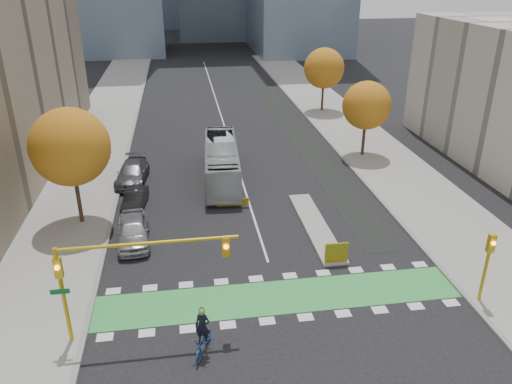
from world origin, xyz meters
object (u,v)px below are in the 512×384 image
object	(u,v)px
tree_west	(70,147)
parked_car_a	(133,230)
tree_east_near	(367,106)
parked_car_c	(132,173)
parked_car_b	(135,199)
hazard_board	(336,253)
tree_east_far	(324,68)
bus	(221,162)
cyclist	(203,338)
traffic_signal_east	(488,258)
traffic_signal_west	(118,266)

from	to	relation	value
tree_west	parked_car_a	size ratio (longest dim) A/B	1.64
tree_east_near	parked_car_a	bearing A→B (deg)	-146.74
parked_car_a	parked_car_c	world-z (taller)	parked_car_a
parked_car_b	parked_car_c	world-z (taller)	parked_car_c
hazard_board	tree_east_near	bearing A→B (deg)	65.80
tree_west	parked_car_c	distance (m)	8.94
tree_west	tree_east_near	bearing A→B (deg)	22.62
tree_east_far	bus	distance (m)	24.50
cyclist	parked_car_a	world-z (taller)	cyclist
tree_east_near	parked_car_c	world-z (taller)	tree_east_near
traffic_signal_east	parked_car_a	size ratio (longest dim) A/B	0.82
bus	parked_car_c	bearing A→B (deg)	178.65
cyclist	parked_car_b	size ratio (longest dim) A/B	0.61
traffic_signal_west	parked_car_a	bearing A→B (deg)	91.75
hazard_board	tree_east_far	world-z (taller)	tree_east_far
hazard_board	traffic_signal_east	xyz separation A→B (m)	(6.50, -4.71, 1.93)
parked_car_b	parked_car_c	xyz separation A→B (m)	(-0.53, 5.00, 0.16)
tree_east_near	traffic_signal_east	distance (m)	22.66
tree_east_far	bus	world-z (taller)	tree_east_far
traffic_signal_west	cyclist	world-z (taller)	traffic_signal_west
tree_east_far	parked_car_c	size ratio (longest dim) A/B	1.36
cyclist	parked_car_b	distance (m)	16.59
tree_east_near	cyclist	bearing A→B (deg)	-124.03
tree_west	traffic_signal_east	size ratio (longest dim) A/B	2.01
tree_west	parked_car_a	distance (m)	6.90
hazard_board	tree_west	distance (m)	18.44
hazard_board	cyclist	xyz separation A→B (m)	(-8.30, -6.34, 0.02)
hazard_board	tree_west	bearing A→B (deg)	154.01
hazard_board	tree_east_near	world-z (taller)	tree_east_near
traffic_signal_west	parked_car_c	xyz separation A→B (m)	(-1.07, 19.43, -3.22)
cyclist	bus	bearing A→B (deg)	102.88
tree_east_near	parked_car_c	xyz separation A→B (m)	(-21.00, -3.08, -4.05)
tree_west	parked_car_b	xyz separation A→B (m)	(3.53, 1.92, -4.95)
tree_east_near	cyclist	size ratio (longest dim) A/B	2.87
parked_car_a	parked_car_b	size ratio (longest dim) A/B	1.24
hazard_board	bus	distance (m)	15.22
traffic_signal_west	hazard_board	bearing A→B (deg)	21.55
parked_car_b	parked_car_c	distance (m)	5.03
cyclist	bus	distance (m)	20.64
traffic_signal_west	traffic_signal_east	size ratio (longest dim) A/B	2.08
bus	traffic_signal_east	bearing A→B (deg)	-53.90
tree_west	tree_east_far	bearing A→B (deg)	46.70
hazard_board	bus	world-z (taller)	bus
hazard_board	tree_east_far	bearing A→B (deg)	75.88
traffic_signal_east	bus	distance (m)	22.42
traffic_signal_east	bus	bearing A→B (deg)	122.78
tree_east_near	traffic_signal_west	xyz separation A→B (m)	(-19.93, -22.51, -0.83)
tree_east_near	cyclist	world-z (taller)	tree_east_near
tree_east_far	cyclist	distance (m)	43.73
hazard_board	tree_east_far	xyz separation A→B (m)	(8.50, 33.80, 4.44)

